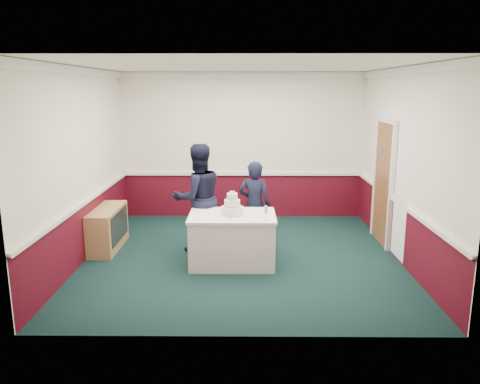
{
  "coord_description": "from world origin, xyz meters",
  "views": [
    {
      "loc": [
        0.03,
        -7.18,
        2.67
      ],
      "look_at": [
        -0.03,
        -0.1,
        1.1
      ],
      "focal_mm": 35.0,
      "sensor_mm": 36.0,
      "label": 1
    }
  ],
  "objects_px": {
    "sideboard": "(108,228)",
    "champagne_flute": "(266,210)",
    "person_woman": "(255,205)",
    "cake_knife": "(230,218)",
    "wedding_cake": "(232,207)",
    "person_man": "(198,198)",
    "cake_table": "(232,239)"
  },
  "relations": [
    {
      "from": "wedding_cake",
      "to": "person_man",
      "type": "xyz_separation_m",
      "value": [
        -0.58,
        0.62,
        0.0
      ]
    },
    {
      "from": "champagne_flute",
      "to": "sideboard",
      "type": "bearing_deg",
      "value": 159.6
    },
    {
      "from": "cake_table",
      "to": "wedding_cake",
      "type": "height_order",
      "value": "wedding_cake"
    },
    {
      "from": "wedding_cake",
      "to": "person_woman",
      "type": "distance_m",
      "value": 0.85
    },
    {
      "from": "champagne_flute",
      "to": "person_man",
      "type": "distance_m",
      "value": 1.41
    },
    {
      "from": "champagne_flute",
      "to": "person_woman",
      "type": "bearing_deg",
      "value": 97.83
    },
    {
      "from": "cake_table",
      "to": "wedding_cake",
      "type": "xyz_separation_m",
      "value": [
        -0.0,
        0.0,
        0.5
      ]
    },
    {
      "from": "cake_knife",
      "to": "person_woman",
      "type": "relative_size",
      "value": 0.15
    },
    {
      "from": "sideboard",
      "to": "person_man",
      "type": "xyz_separation_m",
      "value": [
        1.55,
        -0.08,
        0.55
      ]
    },
    {
      "from": "cake_knife",
      "to": "person_woman",
      "type": "bearing_deg",
      "value": 66.98
    },
    {
      "from": "cake_table",
      "to": "cake_knife",
      "type": "distance_m",
      "value": 0.44
    },
    {
      "from": "cake_table",
      "to": "champagne_flute",
      "type": "height_order",
      "value": "champagne_flute"
    },
    {
      "from": "person_woman",
      "to": "cake_table",
      "type": "bearing_deg",
      "value": 79.75
    },
    {
      "from": "sideboard",
      "to": "champagne_flute",
      "type": "xyz_separation_m",
      "value": [
        2.63,
        -0.98,
        0.58
      ]
    },
    {
      "from": "cake_table",
      "to": "wedding_cake",
      "type": "distance_m",
      "value": 0.5
    },
    {
      "from": "champagne_flute",
      "to": "person_woman",
      "type": "distance_m",
      "value": 1.06
    },
    {
      "from": "wedding_cake",
      "to": "person_woman",
      "type": "height_order",
      "value": "person_woman"
    },
    {
      "from": "cake_table",
      "to": "cake_knife",
      "type": "xyz_separation_m",
      "value": [
        -0.03,
        -0.2,
        0.39
      ]
    },
    {
      "from": "cake_knife",
      "to": "sideboard",
      "type": "bearing_deg",
      "value": 155.96
    },
    {
      "from": "sideboard",
      "to": "cake_table",
      "type": "bearing_deg",
      "value": -18.15
    },
    {
      "from": "wedding_cake",
      "to": "person_man",
      "type": "bearing_deg",
      "value": 132.98
    },
    {
      "from": "cake_knife",
      "to": "cake_table",
      "type": "bearing_deg",
      "value": 80.58
    },
    {
      "from": "cake_table",
      "to": "wedding_cake",
      "type": "relative_size",
      "value": 3.63
    },
    {
      "from": "sideboard",
      "to": "cake_table",
      "type": "relative_size",
      "value": 0.91
    },
    {
      "from": "sideboard",
      "to": "wedding_cake",
      "type": "bearing_deg",
      "value": -18.15
    },
    {
      "from": "sideboard",
      "to": "champagne_flute",
      "type": "relative_size",
      "value": 5.85
    },
    {
      "from": "sideboard",
      "to": "champagne_flute",
      "type": "distance_m",
      "value": 2.87
    },
    {
      "from": "sideboard",
      "to": "person_woman",
      "type": "xyz_separation_m",
      "value": [
        2.49,
        0.05,
        0.4
      ]
    },
    {
      "from": "wedding_cake",
      "to": "person_man",
      "type": "relative_size",
      "value": 0.2
    },
    {
      "from": "cake_knife",
      "to": "champagne_flute",
      "type": "xyz_separation_m",
      "value": [
        0.53,
        -0.08,
        0.14
      ]
    },
    {
      "from": "person_man",
      "to": "person_woman",
      "type": "distance_m",
      "value": 0.96
    },
    {
      "from": "wedding_cake",
      "to": "person_man",
      "type": "height_order",
      "value": "person_man"
    }
  ]
}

